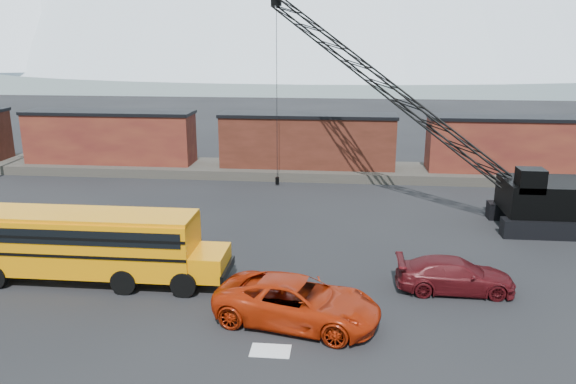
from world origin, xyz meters
name	(u,v)px	position (x,y,z in m)	size (l,w,h in m)	color
ground	(271,299)	(0.00, 0.00, 0.00)	(160.00, 160.00, 0.00)	black
gravel_berm	(307,171)	(0.00, 22.00, 0.35)	(120.00, 5.00, 0.70)	#443E38
boxcar_west_near	(110,137)	(-16.00, 22.00, 2.76)	(13.70, 3.10, 4.17)	#481414
boxcar_mid	(307,141)	(0.00, 22.00, 2.76)	(13.70, 3.10, 4.17)	#522017
boxcar_east_near	(519,144)	(16.00, 22.00, 2.76)	(13.70, 3.10, 4.17)	#481414
snow_patch	(270,351)	(0.50, -4.00, 0.01)	(1.40, 0.90, 0.02)	silver
school_bus	(91,243)	(-8.14, 1.01, 1.79)	(11.65, 2.65, 3.19)	orange
red_pickup	(298,302)	(1.27, -1.88, 0.88)	(2.91, 6.31, 1.75)	#A72208
maroon_suv	(455,275)	(7.75, 1.60, 0.73)	(2.03, 5.00, 1.45)	#470C10
crawler_crane	(386,87)	(5.38, 14.56, 7.56)	(19.57, 10.70, 13.41)	black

